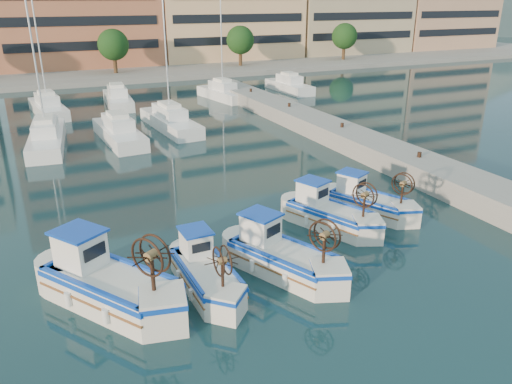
{
  "coord_description": "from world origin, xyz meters",
  "views": [
    {
      "loc": [
        -7.55,
        -15.39,
        9.98
      ],
      "look_at": [
        1.58,
        4.24,
        1.5
      ],
      "focal_mm": 35.0,
      "sensor_mm": 36.0,
      "label": 1
    }
  ],
  "objects_px": {
    "fishing_boat_c": "(281,255)",
    "fishing_boat_d": "(329,212)",
    "fishing_boat_a": "(107,282)",
    "fishing_boat_e": "(367,201)",
    "fishing_boat_b": "(205,271)"
  },
  "relations": [
    {
      "from": "fishing_boat_c",
      "to": "fishing_boat_d",
      "type": "xyz_separation_m",
      "value": [
        3.92,
        2.74,
        -0.05
      ]
    },
    {
      "from": "fishing_boat_a",
      "to": "fishing_boat_d",
      "type": "height_order",
      "value": "fishing_boat_a"
    },
    {
      "from": "fishing_boat_c",
      "to": "fishing_boat_d",
      "type": "height_order",
      "value": "fishing_boat_c"
    },
    {
      "from": "fishing_boat_a",
      "to": "fishing_boat_e",
      "type": "bearing_deg",
      "value": -21.58
    },
    {
      "from": "fishing_boat_b",
      "to": "fishing_boat_e",
      "type": "height_order",
      "value": "fishing_boat_e"
    },
    {
      "from": "fishing_boat_b",
      "to": "fishing_boat_d",
      "type": "distance_m",
      "value": 7.38
    },
    {
      "from": "fishing_boat_c",
      "to": "fishing_boat_d",
      "type": "bearing_deg",
      "value": 11.02
    },
    {
      "from": "fishing_boat_b",
      "to": "fishing_boat_d",
      "type": "height_order",
      "value": "fishing_boat_d"
    },
    {
      "from": "fishing_boat_a",
      "to": "fishing_boat_e",
      "type": "xyz_separation_m",
      "value": [
        12.86,
        2.61,
        -0.19
      ]
    },
    {
      "from": "fishing_boat_a",
      "to": "fishing_boat_e",
      "type": "height_order",
      "value": "fishing_boat_a"
    },
    {
      "from": "fishing_boat_a",
      "to": "fishing_boat_d",
      "type": "xyz_separation_m",
      "value": [
        10.32,
        2.13,
        -0.16
      ]
    },
    {
      "from": "fishing_boat_d",
      "to": "fishing_boat_e",
      "type": "bearing_deg",
      "value": -11.26
    },
    {
      "from": "fishing_boat_a",
      "to": "fishing_boat_c",
      "type": "bearing_deg",
      "value": -38.52
    },
    {
      "from": "fishing_boat_a",
      "to": "fishing_boat_b",
      "type": "height_order",
      "value": "fishing_boat_a"
    },
    {
      "from": "fishing_boat_b",
      "to": "fishing_boat_d",
      "type": "xyz_separation_m",
      "value": [
        6.92,
        2.55,
        0.04
      ]
    }
  ]
}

